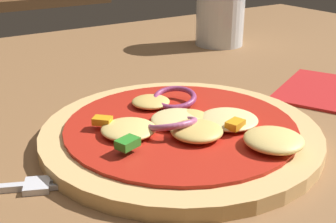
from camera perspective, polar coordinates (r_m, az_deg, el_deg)
The scene contains 4 objects.
dining_table at distance 0.40m, azimuth 7.67°, elevation -5.36°, with size 1.25×1.04×0.03m.
pizza at distance 0.38m, azimuth 1.90°, elevation -2.51°, with size 0.24×0.24×0.03m.
beer_glass at distance 0.72m, azimuth 6.85°, elevation 12.97°, with size 0.08×0.08×0.12m.
napkin at distance 0.54m, azimuth 19.93°, elevation 2.59°, with size 0.16×0.14×0.00m.
Camera 1 is at (-0.24, -0.26, 0.20)m, focal length 46.73 mm.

